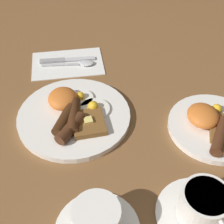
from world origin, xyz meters
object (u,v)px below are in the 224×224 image
at_px(teacup_near, 97,223).
at_px(knife, 64,60).
at_px(breakfast_plate_far, 213,125).
at_px(breakfast_plate_near, 74,114).
at_px(spoon, 81,63).
at_px(teacup_far, 203,208).

distance_m(teacup_near, knife, 0.55).
bearing_deg(breakfast_plate_far, knife, -132.83).
distance_m(breakfast_plate_near, spoon, 0.22).
xyz_separation_m(teacup_far, knife, (-0.54, -0.25, -0.03)).
relative_size(breakfast_plate_far, teacup_far, 1.32).
relative_size(breakfast_plate_near, teacup_far, 1.68).
distance_m(breakfast_plate_near, teacup_near, 0.30).
height_order(teacup_near, knife, teacup_near).
xyz_separation_m(knife, spoon, (0.03, 0.05, 0.00)).
height_order(breakfast_plate_far, spoon, breakfast_plate_far).
bearing_deg(breakfast_plate_near, breakfast_plate_far, 76.71).
relative_size(teacup_far, spoon, 1.05).
distance_m(breakfast_plate_near, knife, 0.25).
xyz_separation_m(teacup_far, spoon, (-0.52, -0.20, -0.02)).
distance_m(breakfast_plate_far, teacup_far, 0.24).
distance_m(knife, spoon, 0.06).
bearing_deg(breakfast_plate_near, spoon, 172.73).
distance_m(teacup_near, teacup_far, 0.20).
bearing_deg(teacup_far, spoon, -158.78).
distance_m(breakfast_plate_near, teacup_far, 0.37).
bearing_deg(breakfast_plate_near, knife, -175.21).
bearing_deg(spoon, knife, 155.24).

